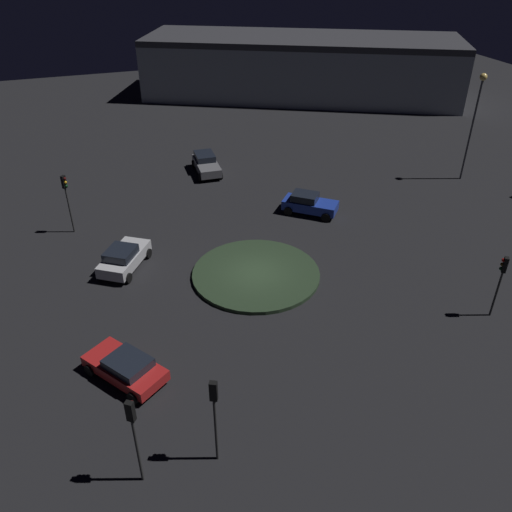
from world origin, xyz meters
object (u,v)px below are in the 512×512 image
at_px(car_red, 126,367).
at_px(traffic_light_southeast, 66,193).
at_px(traffic_light_northwest, 501,275).
at_px(traffic_light_northeast, 134,426).
at_px(streetlamp_west, 476,110).
at_px(store_building, 301,67).
at_px(car_silver, 124,258).
at_px(car_blue, 309,204).
at_px(traffic_light_northeast_near, 215,406).
at_px(car_grey, 206,164).

relative_size(car_red, traffic_light_southeast, 1.04).
relative_size(traffic_light_northwest, traffic_light_northeast, 0.88).
height_order(streetlamp_west, store_building, streetlamp_west).
bearing_deg(traffic_light_southeast, car_silver, -22.37).
bearing_deg(car_red, car_blue, -85.47).
bearing_deg(car_red, traffic_light_northeast, 143.44).
bearing_deg(traffic_light_northwest, traffic_light_northeast_near, 48.88).
height_order(traffic_light_northwest, traffic_light_southeast, traffic_light_southeast).
height_order(car_grey, traffic_light_southeast, traffic_light_southeast).
xyz_separation_m(car_grey, streetlamp_west, (-20.57, 8.53, 5.18)).
height_order(traffic_light_northwest, store_building, store_building).
relative_size(traffic_light_northwest, traffic_light_southeast, 0.89).
relative_size(car_red, car_blue, 1.07).
bearing_deg(car_blue, car_grey, 157.88).
xyz_separation_m(car_grey, store_building, (-17.56, -19.98, 2.79)).
bearing_deg(traffic_light_northeast, car_silver, 32.06).
relative_size(traffic_light_northwest, streetlamp_west, 0.43).
xyz_separation_m(car_red, car_grey, (-9.90, -22.99, 0.13)).
bearing_deg(car_silver, car_red, -152.98).
xyz_separation_m(streetlamp_west, store_building, (3.01, -28.51, -2.39)).
bearing_deg(car_grey, traffic_light_northeast, -16.51).
distance_m(car_blue, traffic_light_northeast_near, 22.53).
relative_size(car_silver, car_blue, 1.05).
height_order(traffic_light_northeast, traffic_light_southeast, traffic_light_northeast).
distance_m(car_red, streetlamp_west, 34.14).
height_order(car_blue, store_building, store_building).
relative_size(traffic_light_northeast_near, traffic_light_southeast, 1.01).
bearing_deg(store_building, traffic_light_southeast, 69.86).
bearing_deg(streetlamp_west, car_silver, 9.10).
distance_m(car_red, car_blue, 20.01).
height_order(car_grey, traffic_light_northwest, traffic_light_northwest).
bearing_deg(traffic_light_northeast_near, store_building, -0.83).
xyz_separation_m(car_blue, traffic_light_northwest, (-4.67, 14.67, 1.95)).
xyz_separation_m(car_grey, traffic_light_southeast, (11.65, 7.28, 2.27)).
height_order(car_grey, traffic_light_northeast_near, traffic_light_northeast_near).
bearing_deg(traffic_light_northwest, store_building, -63.86).
bearing_deg(streetlamp_west, traffic_light_southeast, -2.21).
bearing_deg(car_blue, traffic_light_northwest, -32.67).
distance_m(traffic_light_southeast, store_building, 39.96).
height_order(car_silver, car_blue, car_blue).
bearing_deg(car_silver, streetlamp_west, -47.43).
distance_m(car_silver, traffic_light_northwest, 22.23).
height_order(car_silver, traffic_light_northeast_near, traffic_light_northeast_near).
bearing_deg(streetlamp_west, traffic_light_northeast, 33.51).
bearing_deg(traffic_light_northeast_near, car_blue, -7.67).
height_order(car_red, store_building, store_building).
bearing_deg(streetlamp_west, car_red, 25.39).
bearing_deg(traffic_light_northwest, traffic_light_northeast, 46.81).
bearing_deg(traffic_light_southeast, car_red, -41.65).
height_order(traffic_light_southeast, store_building, store_building).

